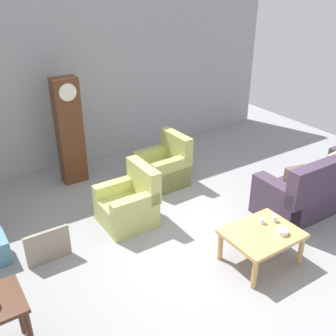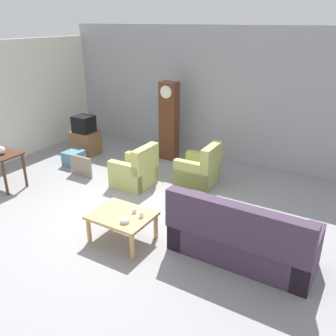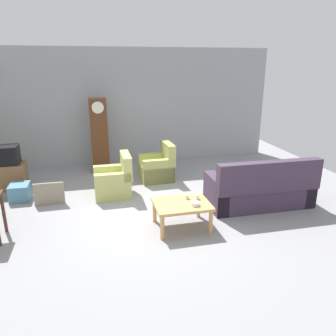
# 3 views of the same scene
# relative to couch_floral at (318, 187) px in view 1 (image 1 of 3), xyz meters

# --- Properties ---
(ground_plane) EXTENTS (10.40, 10.40, 0.00)m
(ground_plane) POSITION_rel_couch_floral_xyz_m (-2.21, 0.22, -0.35)
(ground_plane) COLOR gray
(garage_door_wall) EXTENTS (8.40, 0.16, 3.20)m
(garage_door_wall) POSITION_rel_couch_floral_xyz_m (-2.21, 3.82, 1.25)
(garage_door_wall) COLOR #9EA0A5
(garage_door_wall) RESTS_ON ground_plane
(couch_floral) EXTENTS (2.11, 0.90, 1.04)m
(couch_floral) POSITION_rel_couch_floral_xyz_m (0.00, 0.00, 0.00)
(couch_floral) COLOR #423347
(couch_floral) RESTS_ON ground_plane
(armchair_olive_near) EXTENTS (0.79, 0.76, 0.92)m
(armchair_olive_near) POSITION_rel_couch_floral_xyz_m (-2.82, 1.29, -0.05)
(armchair_olive_near) COLOR #B7BC66
(armchair_olive_near) RESTS_ON ground_plane
(armchair_olive_far) EXTENTS (0.81, 0.78, 0.92)m
(armchair_olive_far) POSITION_rel_couch_floral_xyz_m (-1.69, 2.05, -0.05)
(armchair_olive_far) COLOR tan
(armchair_olive_far) RESTS_ON ground_plane
(coffee_table_wood) EXTENTS (0.96, 0.76, 0.47)m
(coffee_table_wood) POSITION_rel_couch_floral_xyz_m (-1.79, -0.49, 0.05)
(coffee_table_wood) COLOR tan
(coffee_table_wood) RESTS_ON ground_plane
(grandfather_clock) EXTENTS (0.44, 0.30, 1.94)m
(grandfather_clock) POSITION_rel_couch_floral_xyz_m (-3.03, 3.06, 0.62)
(grandfather_clock) COLOR #562D19
(grandfather_clock) RESTS_ON ground_plane
(framed_picture_leaning) EXTENTS (0.60, 0.05, 0.48)m
(framed_picture_leaning) POSITION_rel_couch_floral_xyz_m (-4.17, 1.07, -0.11)
(framed_picture_leaning) COLOR gray
(framed_picture_leaning) RESTS_ON ground_plane
(cup_white_porcelain) EXTENTS (0.07, 0.07, 0.09)m
(cup_white_porcelain) POSITION_rel_couch_floral_xyz_m (-1.48, -0.40, 0.16)
(cup_white_porcelain) COLOR white
(cup_white_porcelain) RESTS_ON coffee_table_wood
(cup_blue_rimmed) EXTENTS (0.07, 0.07, 0.08)m
(cup_blue_rimmed) POSITION_rel_couch_floral_xyz_m (-1.65, -0.34, 0.16)
(cup_blue_rimmed) COLOR silver
(cup_blue_rimmed) RESTS_ON coffee_table_wood
(bowl_white_stacked) EXTENTS (0.15, 0.15, 0.06)m
(bowl_white_stacked) POSITION_rel_couch_floral_xyz_m (-1.60, -0.66, 0.15)
(bowl_white_stacked) COLOR white
(bowl_white_stacked) RESTS_ON coffee_table_wood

